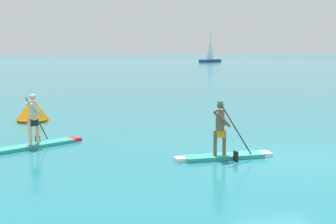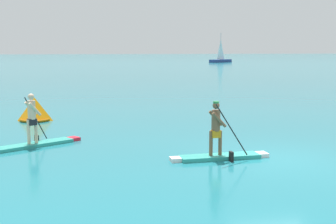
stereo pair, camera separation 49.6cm
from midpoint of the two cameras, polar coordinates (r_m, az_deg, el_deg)
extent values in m
plane|color=#1E727F|center=(14.54, 12.90, -5.57)|extent=(440.00, 440.00, 0.00)
cube|color=teal|center=(16.43, -16.81, -3.95)|extent=(2.67, 2.04, 0.11)
cube|color=red|center=(17.20, -12.16, -3.27)|extent=(0.52, 0.54, 0.11)
cylinder|color=beige|center=(16.40, -16.49, -2.29)|extent=(0.11, 0.11, 0.83)
cylinder|color=beige|center=(16.28, -17.33, -2.40)|extent=(0.11, 0.11, 0.83)
cube|color=black|center=(16.28, -16.95, -1.23)|extent=(0.34, 0.33, 0.22)
cylinder|color=beige|center=(16.23, -17.01, 0.18)|extent=(0.26, 0.26, 0.63)
sphere|color=beige|center=(16.18, -17.07, 1.76)|extent=(0.21, 0.21, 0.21)
cylinder|color=beige|center=(16.38, -17.11, 0.39)|extent=(0.40, 0.31, 0.52)
cylinder|color=beige|center=(16.11, -16.60, 0.29)|extent=(0.40, 0.31, 0.52)
cylinder|color=black|center=(16.79, -16.53, -0.81)|extent=(0.68, 0.48, 1.55)
cube|color=black|center=(16.91, -16.43, -3.34)|extent=(0.18, 0.21, 0.32)
cube|color=teal|center=(14.24, 5.83, -5.44)|extent=(2.49, 0.79, 0.12)
cube|color=white|center=(14.79, 10.83, -5.04)|extent=(0.34, 0.45, 0.12)
cube|color=white|center=(13.82, 0.46, -5.82)|extent=(0.33, 0.39, 0.12)
cylinder|color=brown|center=(14.15, 5.89, -3.73)|extent=(0.11, 0.11, 0.75)
cylinder|color=brown|center=(14.05, 4.78, -3.80)|extent=(0.11, 0.11, 0.75)
cube|color=orange|center=(14.05, 5.35, -2.64)|extent=(0.28, 0.24, 0.22)
cylinder|color=brown|center=(13.98, 5.37, -1.01)|extent=(0.26, 0.26, 0.63)
sphere|color=brown|center=(13.92, 5.39, 0.82)|extent=(0.21, 0.21, 0.21)
cylinder|color=#338C4C|center=(13.91, 5.40, 1.21)|extent=(0.18, 0.18, 0.06)
cylinder|color=brown|center=(14.13, 5.34, -0.74)|extent=(0.46, 0.12, 0.49)
cylinder|color=brown|center=(13.85, 5.79, -0.92)|extent=(0.46, 0.12, 0.49)
cylinder|color=black|center=(13.78, 7.32, -2.15)|extent=(1.02, 0.11, 1.56)
cube|color=black|center=(13.94, 7.26, -5.42)|extent=(0.09, 0.21, 0.32)
pyramid|color=orange|center=(22.07, -16.86, 0.28)|extent=(1.28, 1.28, 1.08)
torus|color=#915407|center=(22.14, -16.81, -0.95)|extent=(1.39, 1.39, 0.12)
cube|color=navy|center=(105.34, 5.03, 6.24)|extent=(5.82, 4.76, 0.65)
cylinder|color=#B2B2B7|center=(105.30, 5.06, 8.01)|extent=(0.12, 0.12, 5.84)
pyramid|color=white|center=(105.30, 5.05, 7.68)|extent=(1.82, 2.04, 4.43)
camera|label=1|loc=(0.25, -90.76, -0.11)|focal=49.90mm
camera|label=2|loc=(0.25, 89.24, 0.11)|focal=49.90mm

